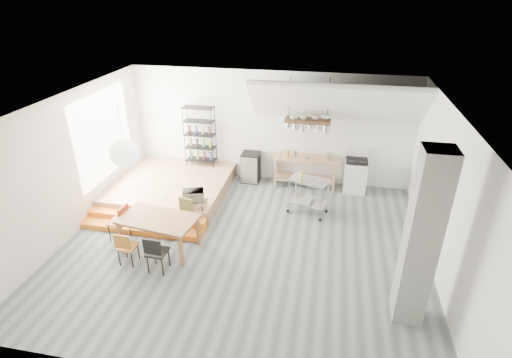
% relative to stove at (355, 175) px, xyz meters
% --- Properties ---
extents(floor, '(8.00, 8.00, 0.00)m').
position_rel_stove_xyz_m(floor, '(-2.50, -3.16, -0.48)').
color(floor, '#4F595C').
rests_on(floor, ground).
extents(wall_back, '(8.00, 0.04, 3.20)m').
position_rel_stove_xyz_m(wall_back, '(-2.50, 0.34, 1.12)').
color(wall_back, silver).
rests_on(wall_back, ground).
extents(wall_left, '(0.04, 7.00, 3.20)m').
position_rel_stove_xyz_m(wall_left, '(-6.50, -3.16, 1.12)').
color(wall_left, silver).
rests_on(wall_left, ground).
extents(wall_right, '(0.04, 7.00, 3.20)m').
position_rel_stove_xyz_m(wall_right, '(1.50, -3.16, 1.12)').
color(wall_right, silver).
rests_on(wall_right, ground).
extents(ceiling, '(8.00, 7.00, 0.02)m').
position_rel_stove_xyz_m(ceiling, '(-2.50, -3.16, 2.72)').
color(ceiling, white).
rests_on(ceiling, wall_back).
extents(slope_ceiling, '(4.40, 1.44, 1.32)m').
position_rel_stove_xyz_m(slope_ceiling, '(-0.70, -0.26, 2.07)').
color(slope_ceiling, white).
rests_on(slope_ceiling, wall_back).
extents(window_pane, '(0.02, 2.50, 2.20)m').
position_rel_stove_xyz_m(window_pane, '(-6.48, -1.66, 1.32)').
color(window_pane, white).
rests_on(window_pane, wall_left).
extents(platform, '(3.00, 3.00, 0.40)m').
position_rel_stove_xyz_m(platform, '(-5.00, -1.16, -0.28)').
color(platform, '#A37351').
rests_on(platform, ground).
extents(step_lower, '(3.00, 0.35, 0.13)m').
position_rel_stove_xyz_m(step_lower, '(-5.00, -3.11, -0.41)').
color(step_lower, orange).
rests_on(step_lower, ground).
extents(step_upper, '(3.00, 0.35, 0.27)m').
position_rel_stove_xyz_m(step_upper, '(-5.00, -2.76, -0.35)').
color(step_upper, orange).
rests_on(step_upper, ground).
extents(concrete_column, '(0.50, 0.50, 3.20)m').
position_rel_stove_xyz_m(concrete_column, '(0.80, -4.66, 1.12)').
color(concrete_column, gray).
rests_on(concrete_column, ground).
extents(kitchen_counter, '(1.80, 0.60, 0.91)m').
position_rel_stove_xyz_m(kitchen_counter, '(-1.40, -0.01, 0.15)').
color(kitchen_counter, '#A37351').
rests_on(kitchen_counter, ground).
extents(stove, '(0.60, 0.60, 1.18)m').
position_rel_stove_xyz_m(stove, '(0.00, 0.00, 0.00)').
color(stove, white).
rests_on(stove, ground).
extents(pot_rack, '(1.20, 0.50, 1.43)m').
position_rel_stove_xyz_m(pot_rack, '(-1.37, -0.23, 1.50)').
color(pot_rack, '#402719').
rests_on(pot_rack, ceiling).
extents(wire_shelving, '(0.88, 0.38, 1.80)m').
position_rel_stove_xyz_m(wire_shelving, '(-4.50, 0.04, 0.85)').
color(wire_shelving, black).
rests_on(wire_shelving, platform).
extents(microwave_shelf, '(0.60, 0.40, 0.16)m').
position_rel_stove_xyz_m(microwave_shelf, '(-3.90, -2.41, 0.07)').
color(microwave_shelf, '#A37351').
rests_on(microwave_shelf, platform).
extents(paper_lantern, '(0.60, 0.60, 0.60)m').
position_rel_stove_xyz_m(paper_lantern, '(-4.86, -3.54, 1.72)').
color(paper_lantern, white).
rests_on(paper_lantern, ceiling).
extents(dining_table, '(1.75, 1.15, 0.78)m').
position_rel_stove_xyz_m(dining_table, '(-4.27, -3.62, 0.21)').
color(dining_table, '#8E5F33').
rests_on(dining_table, ground).
extents(chair_mustard, '(0.37, 0.37, 0.79)m').
position_rel_stove_xyz_m(chair_mustard, '(-4.72, -4.30, -0.01)').
color(chair_mustard, '#AD691D').
rests_on(chair_mustard, ground).
extents(chair_black, '(0.41, 0.41, 0.86)m').
position_rel_stove_xyz_m(chair_black, '(-4.01, -4.41, 0.03)').
color(chair_black, black).
rests_on(chair_black, ground).
extents(chair_olive, '(0.47, 0.47, 0.86)m').
position_rel_stove_xyz_m(chair_olive, '(-3.95, -2.93, 0.03)').
color(chair_olive, brown).
rests_on(chair_olive, ground).
extents(chair_red, '(0.43, 0.43, 0.88)m').
position_rel_stove_xyz_m(chair_red, '(-5.26, -3.48, 0.04)').
color(chair_red, '#BB3B1A').
rests_on(chair_red, ground).
extents(rolling_cart, '(1.06, 0.79, 0.94)m').
position_rel_stove_xyz_m(rolling_cart, '(-1.20, -1.47, 0.13)').
color(rolling_cart, silver).
rests_on(rolling_cart, ground).
extents(mini_fridge, '(0.52, 0.52, 0.88)m').
position_rel_stove_xyz_m(mini_fridge, '(-3.00, 0.04, -0.04)').
color(mini_fridge, black).
rests_on(mini_fridge, ground).
extents(microwave, '(0.58, 0.48, 0.28)m').
position_rel_stove_xyz_m(microwave, '(-3.90, -2.41, 0.22)').
color(microwave, beige).
rests_on(microwave, microwave_shelf).
extents(bowl, '(0.20, 0.20, 0.05)m').
position_rel_stove_xyz_m(bowl, '(-1.37, -0.06, 0.45)').
color(bowl, silver).
rests_on(bowl, kitchen_counter).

